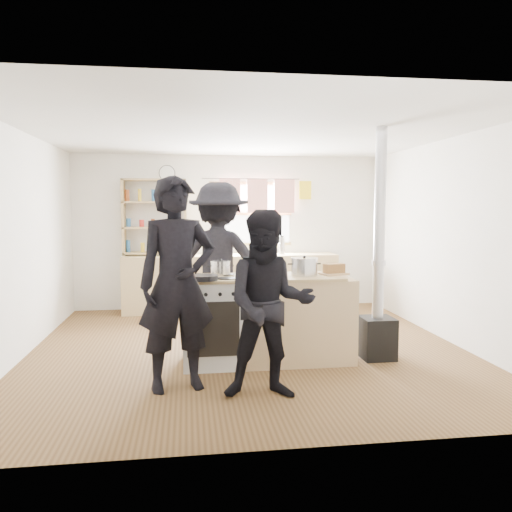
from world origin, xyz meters
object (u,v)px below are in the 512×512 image
(stockpot_counter, at_px, (304,267))
(person_near_left, at_px, (177,284))
(skillet_greens, at_px, (204,277))
(person_near_right, at_px, (269,305))
(person_far, at_px, (219,262))
(roast_tray, at_px, (262,272))
(stockpot_stove, at_px, (220,268))
(thermos, at_px, (282,245))
(flue_heater, at_px, (378,299))
(cooking_island, at_px, (268,319))
(bread_board, at_px, (334,270))

(stockpot_counter, distance_m, person_near_left, 1.48)
(skillet_greens, xyz_separation_m, person_near_right, (0.53, -0.77, -0.14))
(skillet_greens, bearing_deg, person_near_left, -119.55)
(person_near_right, bearing_deg, person_near_left, 163.02)
(person_far, bearing_deg, skillet_greens, 90.79)
(roast_tray, distance_m, stockpot_stove, 0.45)
(person_near_left, height_order, person_near_right, person_near_left)
(stockpot_stove, height_order, person_far, person_far)
(thermos, relative_size, stockpot_stove, 1.35)
(skillet_greens, distance_m, stockpot_stove, 0.42)
(thermos, distance_m, stockpot_stove, 2.86)
(skillet_greens, height_order, flue_heater, flue_heater)
(cooking_island, distance_m, stockpot_stove, 0.75)
(stockpot_stove, relative_size, person_near_right, 0.13)
(stockpot_counter, bearing_deg, bread_board, 2.43)
(cooking_island, height_order, person_far, person_far)
(stockpot_stove, distance_m, person_near_left, 0.94)
(thermos, relative_size, person_near_right, 0.18)
(bread_board, xyz_separation_m, person_far, (-1.18, 0.96, -0.00))
(thermos, distance_m, roast_tray, 2.84)
(thermos, bearing_deg, person_near_right, -102.40)
(person_near_right, height_order, person_far, person_far)
(flue_heater, height_order, person_far, flue_heater)
(bread_board, bearing_deg, person_near_left, -157.99)
(skillet_greens, xyz_separation_m, stockpot_stove, (0.19, 0.37, 0.05))
(roast_tray, distance_m, person_near_left, 1.12)
(roast_tray, height_order, stockpot_stove, stockpot_stove)
(stockpot_stove, xyz_separation_m, stockpot_counter, (0.88, -0.17, 0.02))
(thermos, bearing_deg, stockpot_stove, -114.06)
(flue_heater, xyz_separation_m, person_near_right, (-1.36, -0.96, 0.16))
(bread_board, bearing_deg, roast_tray, 177.56)
(flue_heater, height_order, person_near_right, flue_heater)
(thermos, bearing_deg, stockpot_counter, -95.87)
(cooking_island, bearing_deg, person_far, 115.59)
(flue_heater, height_order, person_near_left, flue_heater)
(person_near_left, bearing_deg, stockpot_stove, 47.52)
(stockpot_counter, height_order, person_near_right, person_near_right)
(bread_board, bearing_deg, flue_heater, -3.63)
(thermos, relative_size, stockpot_counter, 1.01)
(stockpot_counter, relative_size, person_near_right, 0.18)
(skillet_greens, height_order, person_far, person_far)
(person_far, bearing_deg, roast_tray, 124.96)
(skillet_greens, bearing_deg, thermos, 65.62)
(skillet_greens, distance_m, person_near_right, 0.94)
(roast_tray, xyz_separation_m, stockpot_stove, (-0.43, 0.13, 0.04))
(stockpot_stove, bearing_deg, skillet_greens, -116.56)
(bread_board, xyz_separation_m, person_near_left, (-1.65, -0.67, -0.01))
(skillet_greens, bearing_deg, person_far, 79.39)
(person_near_right, bearing_deg, bread_board, 53.69)
(cooking_island, height_order, roast_tray, roast_tray)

